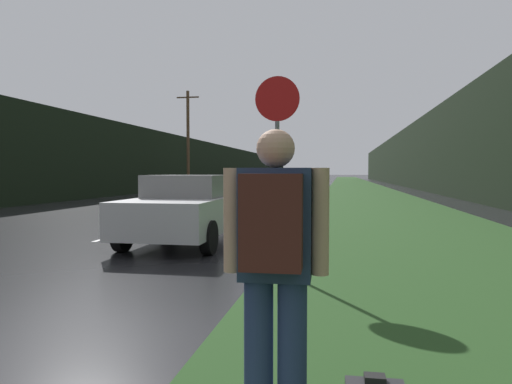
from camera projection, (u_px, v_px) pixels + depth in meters
name	position (u px, v px, depth m)	size (l,w,h in m)	color
grass_verge	(363.00, 191.00, 37.39)	(6.00, 240.00, 0.02)	#26471E
lane_stripe_c	(124.00, 233.00, 11.81)	(0.12, 3.00, 0.01)	silver
lane_stripe_d	(204.00, 211.00, 18.68)	(0.12, 3.00, 0.01)	silver
lane_stripe_e	(241.00, 200.00, 25.56)	(0.12, 3.00, 0.01)	silver
lane_stripe_f	(262.00, 194.00, 32.43)	(0.12, 3.00, 0.01)	silver
treeline_far_side	(196.00, 164.00, 50.32)	(2.00, 140.00, 5.01)	black
treeline_near_side	(419.00, 156.00, 45.98)	(2.00, 140.00, 6.38)	black
utility_pole_far	(188.00, 140.00, 36.02)	(1.80, 0.24, 7.99)	#4C3823
stop_sign	(277.00, 151.00, 7.24)	(0.71, 0.07, 3.10)	slate
hitchhiker_with_backpack	(275.00, 261.00, 2.71)	(0.64, 0.43, 1.83)	navy
car_passing_near	(187.00, 209.00, 10.14)	(1.99, 4.06, 1.52)	#BCBCBC
car_passing_far	(293.00, 184.00, 32.69)	(1.83, 4.75, 1.43)	maroon
car_oncoming	(254.00, 182.00, 40.56)	(1.90, 4.70, 1.39)	#BCBCBC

